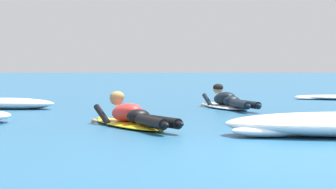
# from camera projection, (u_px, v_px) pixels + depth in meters

# --- Properties ---
(ground_plane) EXTENTS (120.00, 120.00, 0.00)m
(ground_plane) POSITION_uv_depth(u_px,v_px,m) (213.00, 100.00, 15.95)
(ground_plane) COLOR #235B84
(surfer_near) EXTENTS (1.51, 2.37, 0.54)m
(surfer_near) POSITION_uv_depth(u_px,v_px,m) (128.00, 117.00, 8.96)
(surfer_near) COLOR yellow
(surfer_near) RESTS_ON ground
(surfer_far) EXTENTS (1.09, 2.54, 0.53)m
(surfer_far) POSITION_uv_depth(u_px,v_px,m) (225.00, 102.00, 12.80)
(surfer_far) COLOR silver
(surfer_far) RESTS_ON ground
(whitewater_back) EXTENTS (1.98, 0.90, 0.22)m
(whitewater_back) POSITION_uv_depth(u_px,v_px,m) (5.00, 104.00, 12.69)
(whitewater_back) COLOR white
(whitewater_back) RESTS_ON ground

